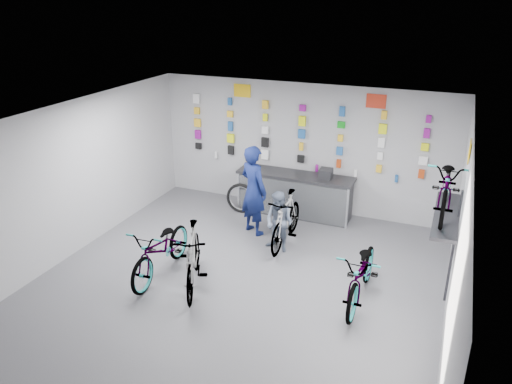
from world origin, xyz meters
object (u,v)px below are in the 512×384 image
at_px(bike_left, 161,249).
at_px(bike_service, 286,220).
at_px(bike_right, 362,273).
at_px(customer, 279,222).
at_px(bike_center, 193,258).
at_px(clerk, 254,190).
at_px(counter, 295,195).

bearing_deg(bike_left, bike_service, 47.07).
distance_m(bike_right, customer, 2.21).
relative_size(bike_center, bike_service, 1.03).
distance_m(bike_right, clerk, 3.19).
relative_size(counter, bike_service, 1.49).
distance_m(bike_center, customer, 2.05).
bearing_deg(counter, clerk, -113.46).
bearing_deg(bike_right, counter, 126.77).
distance_m(counter, bike_right, 3.61).
relative_size(bike_center, clerk, 0.96).
bearing_deg(bike_right, bike_left, -170.69).
bearing_deg(customer, counter, 112.53).
distance_m(bike_right, bike_service, 2.35).
xyz_separation_m(bike_service, clerk, (-0.82, 0.24, 0.43)).
relative_size(clerk, customer, 1.56).
xyz_separation_m(bike_left, customer, (1.67, 1.69, 0.11)).
height_order(bike_center, clerk, clerk).
xyz_separation_m(bike_service, customer, (-0.04, -0.32, 0.08)).
bearing_deg(bike_left, clerk, 65.86).
height_order(counter, bike_service, bike_service).
bearing_deg(bike_service, clerk, 162.67).
relative_size(bike_right, clerk, 1.01).
distance_m(bike_left, clerk, 2.46).
xyz_separation_m(bike_left, bike_service, (1.71, 2.01, 0.02)).
distance_m(bike_left, bike_service, 2.64).
height_order(bike_service, clerk, clerk).
bearing_deg(bike_right, customer, 149.50).
bearing_deg(bike_left, counter, 65.16).
relative_size(bike_left, bike_service, 1.09).
relative_size(bike_center, customer, 1.49).
bearing_deg(customer, bike_center, -103.14).
height_order(bike_left, bike_right, bike_left).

